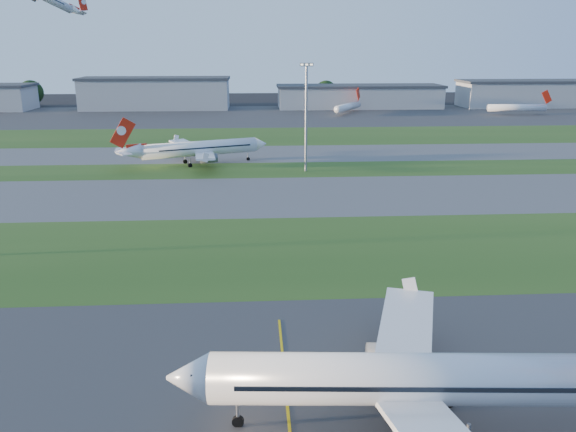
{
  "coord_description": "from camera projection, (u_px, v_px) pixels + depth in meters",
  "views": [
    {
      "loc": [
        2.6,
        -26.76,
        29.49
      ],
      "look_at": [
        7.03,
        47.29,
        7.0
      ],
      "focal_mm": 35.0,
      "sensor_mm": 36.0,
      "label": 1
    }
  ],
  "objects": [
    {
      "name": "grass_strip_a",
      "position": [
        239.0,
        253.0,
        83.65
      ],
      "size": [
        300.0,
        34.0,
        0.01
      ],
      "primitive_type": "cube",
      "color": "#254918",
      "rests_on": "ground"
    },
    {
      "name": "taxiway_a",
      "position": [
        243.0,
        196.0,
        115.17
      ],
      "size": [
        300.0,
        32.0,
        0.01
      ],
      "primitive_type": "cube",
      "color": "#515154",
      "rests_on": "ground"
    },
    {
      "name": "grass_strip_b",
      "position": [
        245.0,
        170.0,
        139.05
      ],
      "size": [
        300.0,
        18.0,
        0.01
      ],
      "primitive_type": "cube",
      "color": "#254918",
      "rests_on": "ground"
    },
    {
      "name": "taxiway_b",
      "position": [
        246.0,
        154.0,
        160.07
      ],
      "size": [
        300.0,
        26.0,
        0.01
      ],
      "primitive_type": "cube",
      "color": "#515154",
      "rests_on": "ground"
    },
    {
      "name": "grass_strip_c",
      "position": [
        247.0,
        136.0,
        191.6
      ],
      "size": [
        300.0,
        40.0,
        0.01
      ],
      "primitive_type": "cube",
      "color": "#254918",
      "rests_on": "ground"
    },
    {
      "name": "apron_far",
      "position": [
        248.0,
        116.0,
        248.91
      ],
      "size": [
        400.0,
        80.0,
        0.01
      ],
      "primitive_type": "cube",
      "color": "#333335",
      "rests_on": "ground"
    },
    {
      "name": "airliner_parked",
      "position": [
        418.0,
        380.0,
        44.0
      ],
      "size": [
        39.79,
        33.68,
        12.41
      ],
      "rotation": [
        0.0,
        0.0,
        -0.07
      ],
      "color": "white",
      "rests_on": "ground"
    },
    {
      "name": "airliner_taxiing",
      "position": [
        199.0,
        149.0,
        144.79
      ],
      "size": [
        35.79,
        30.28,
        11.67
      ],
      "rotation": [
        0.0,
        0.0,
        3.49
      ],
      "color": "white",
      "rests_on": "ground"
    },
    {
      "name": "mini_jet_near",
      "position": [
        348.0,
        107.0,
        254.33
      ],
      "size": [
        15.93,
        25.57,
        9.48
      ],
      "rotation": [
        0.0,
        0.0,
        1.04
      ],
      "color": "white",
      "rests_on": "ground"
    },
    {
      "name": "mini_jet_far",
      "position": [
        517.0,
        108.0,
        250.07
      ],
      "size": [
        28.62,
        3.74,
        9.48
      ],
      "rotation": [
        0.0,
        0.0,
        -0.02
      ],
      "color": "white",
      "rests_on": "ground"
    },
    {
      "name": "light_mast_centre",
      "position": [
        306.0,
        110.0,
        133.7
      ],
      "size": [
        3.2,
        0.7,
        25.8
      ],
      "color": "gray",
      "rests_on": "ground"
    },
    {
      "name": "hangar_west",
      "position": [
        156.0,
        93.0,
        272.79
      ],
      "size": [
        71.4,
        23.0,
        15.2
      ],
      "color": "#989AA0",
      "rests_on": "ground"
    },
    {
      "name": "hangar_east",
      "position": [
        359.0,
        96.0,
        279.08
      ],
      "size": [
        81.6,
        23.0,
        11.2
      ],
      "color": "#989AA0",
      "rests_on": "ground"
    },
    {
      "name": "hangar_far_east",
      "position": [
        554.0,
        93.0,
        284.5
      ],
      "size": [
        96.9,
        23.0,
        13.2
      ],
      "color": "#989AA0",
      "rests_on": "ground"
    },
    {
      "name": "tree_west",
      "position": [
        31.0,
        92.0,
        283.55
      ],
      "size": [
        12.1,
        12.1,
        13.2
      ],
      "color": "black",
      "rests_on": "ground"
    },
    {
      "name": "tree_mid_west",
      "position": [
        209.0,
        95.0,
        285.25
      ],
      "size": [
        9.9,
        9.9,
        10.8
      ],
      "color": "black",
      "rests_on": "ground"
    },
    {
      "name": "tree_mid_east",
      "position": [
        326.0,
        92.0,
        291.26
      ],
      "size": [
        11.55,
        11.55,
        12.6
      ],
      "color": "black",
      "rests_on": "ground"
    },
    {
      "name": "tree_east",
      "position": [
        468.0,
        93.0,
        293.81
      ],
      "size": [
        10.45,
        10.45,
        11.4
      ],
      "color": "black",
      "rests_on": "ground"
    }
  ]
}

